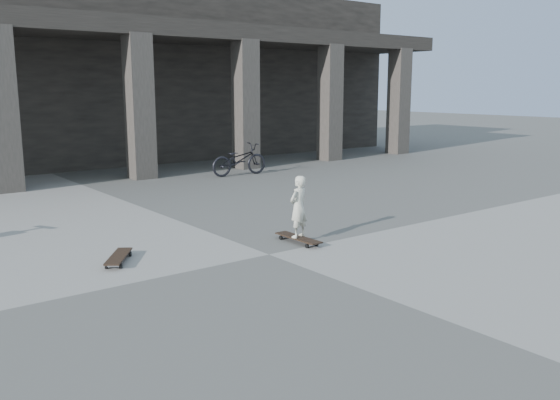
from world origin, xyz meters
TOP-DOWN VIEW (x-y plane):
  - ground at (0.00, 0.00)m, footprint 90.00×90.00m
  - colonnade at (-0.00, 13.77)m, footprint 28.00×8.82m
  - longboard at (0.80, 0.27)m, footprint 0.24×0.98m
  - skateboard_spare at (-2.01, 1.01)m, footprint 0.70×0.86m
  - child at (0.80, 0.27)m, footprint 0.43×0.33m
  - bicycle at (4.29, 7.30)m, footprint 1.81×0.71m

SIDE VIEW (x-z plane):
  - ground at x=0.00m, z-range 0.00..0.00m
  - longboard at x=0.80m, z-range 0.03..0.13m
  - skateboard_spare at x=-2.01m, z-range 0.03..0.13m
  - bicycle at x=4.29m, z-range 0.00..0.93m
  - child at x=0.80m, z-range 0.10..1.13m
  - colonnade at x=0.00m, z-range 0.03..6.03m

